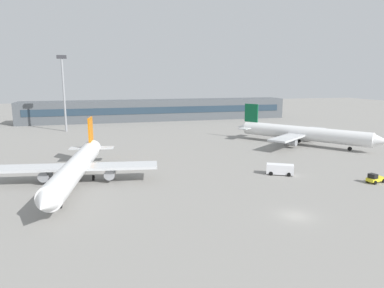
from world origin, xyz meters
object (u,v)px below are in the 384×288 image
object	(u,v)px
airplane_mid	(304,133)
baggage_tug_yellow	(375,178)
service_van_white	(280,169)
floodlight_tower_west	(64,88)
airplane_near	(76,167)

from	to	relation	value
airplane_mid	baggage_tug_yellow	world-z (taller)	airplane_mid
baggage_tug_yellow	service_van_white	xyz separation A→B (m)	(-14.11, 9.37, 0.31)
service_van_white	floodlight_tower_west	size ratio (longest dim) A/B	0.21
airplane_near	service_van_white	xyz separation A→B (m)	(38.43, -3.70, -2.02)
service_van_white	airplane_near	bearing A→B (deg)	174.50
baggage_tug_yellow	floodlight_tower_west	world-z (taller)	floodlight_tower_west
airplane_near	airplane_mid	size ratio (longest dim) A/B	1.12
airplane_near	floodlight_tower_west	size ratio (longest dim) A/B	1.57
airplane_mid	floodlight_tower_west	world-z (taller)	floodlight_tower_west
baggage_tug_yellow	floodlight_tower_west	distance (m)	100.52
baggage_tug_yellow	floodlight_tower_west	xyz separation A→B (m)	(-59.55, 79.69, 14.40)
airplane_mid	service_van_white	size ratio (longest dim) A/B	6.71
service_van_white	floodlight_tower_west	bearing A→B (deg)	122.87
airplane_near	baggage_tug_yellow	world-z (taller)	airplane_near
baggage_tug_yellow	service_van_white	bearing A→B (deg)	146.40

